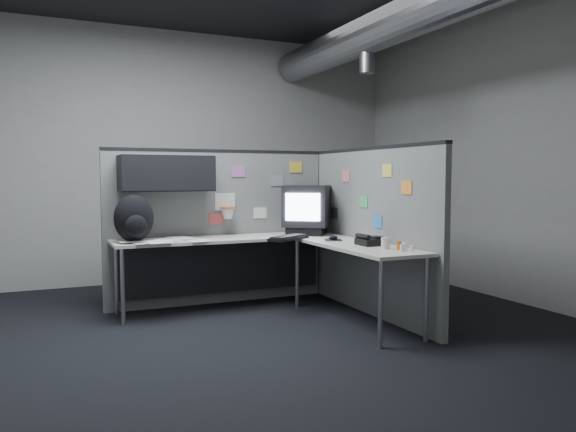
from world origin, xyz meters
name	(u,v)px	position (x,y,z in m)	size (l,w,h in m)	color
room	(333,92)	(0.56, 0.00, 2.10)	(5.62, 5.62, 3.22)	black
partition_back	(207,210)	(-0.25, 1.23, 1.00)	(2.44, 0.42, 1.63)	slate
partition_right	(371,231)	(1.10, 0.22, 0.82)	(0.07, 2.23, 1.63)	slate
desk	(262,251)	(0.15, 0.70, 0.61)	(2.31, 2.11, 0.73)	beige
monitor	(307,209)	(0.75, 0.93, 1.00)	(0.64, 0.64, 0.52)	black
keyboard	(289,238)	(0.36, 0.53, 0.75)	(0.49, 0.39, 0.04)	black
mouse	(333,239)	(0.74, 0.32, 0.75)	(0.23, 0.25, 0.04)	black
phone	(370,241)	(0.85, -0.16, 0.77)	(0.20, 0.22, 0.10)	black
bottles	(403,247)	(0.90, -0.59, 0.76)	(0.12, 0.15, 0.07)	silver
cup	(385,243)	(0.82, -0.45, 0.78)	(0.07, 0.07, 0.10)	beige
papers	(163,240)	(-0.79, 0.89, 0.74)	(0.88, 0.60, 0.02)	white
backpack	(134,219)	(-1.04, 0.93, 0.95)	(0.44, 0.43, 0.45)	black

